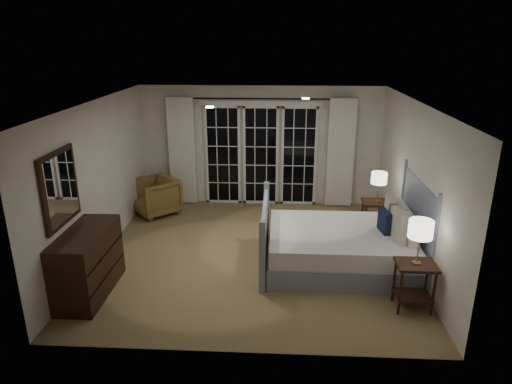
# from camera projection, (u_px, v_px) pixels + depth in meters

# --- Properties ---
(floor) EXTENTS (5.00, 5.00, 0.00)m
(floor) POSITION_uv_depth(u_px,v_px,m) (254.00, 254.00, 7.59)
(floor) COLOR olive
(floor) RESTS_ON ground
(ceiling) EXTENTS (5.00, 5.00, 0.00)m
(ceiling) POSITION_uv_depth(u_px,v_px,m) (254.00, 103.00, 6.78)
(ceiling) COLOR silver
(ceiling) RESTS_ON wall_back
(wall_left) EXTENTS (0.02, 5.00, 2.50)m
(wall_left) POSITION_uv_depth(u_px,v_px,m) (99.00, 180.00, 7.32)
(wall_left) COLOR beige
(wall_left) RESTS_ON floor
(wall_right) EXTENTS (0.02, 5.00, 2.50)m
(wall_right) POSITION_uv_depth(u_px,v_px,m) (415.00, 185.00, 7.06)
(wall_right) COLOR beige
(wall_right) RESTS_ON floor
(wall_back) EXTENTS (5.00, 0.02, 2.50)m
(wall_back) POSITION_uv_depth(u_px,v_px,m) (261.00, 146.00, 9.55)
(wall_back) COLOR beige
(wall_back) RESTS_ON floor
(wall_front) EXTENTS (5.00, 0.02, 2.50)m
(wall_front) POSITION_uv_depth(u_px,v_px,m) (240.00, 254.00, 4.83)
(wall_front) COLOR beige
(wall_front) RESTS_ON floor
(french_doors) EXTENTS (2.50, 0.04, 2.20)m
(french_doors) POSITION_uv_depth(u_px,v_px,m) (261.00, 154.00, 9.56)
(french_doors) COLOR black
(french_doors) RESTS_ON wall_back
(curtain_rod) EXTENTS (3.50, 0.03, 0.03)m
(curtain_rod) POSITION_uv_depth(u_px,v_px,m) (261.00, 99.00, 9.13)
(curtain_rod) COLOR black
(curtain_rod) RESTS_ON wall_back
(curtain_left) EXTENTS (0.55, 0.10, 2.25)m
(curtain_left) POSITION_uv_depth(u_px,v_px,m) (182.00, 151.00, 9.55)
(curtain_left) COLOR white
(curtain_left) RESTS_ON curtain_rod
(curtain_right) EXTENTS (0.55, 0.10, 2.25)m
(curtain_right) POSITION_uv_depth(u_px,v_px,m) (341.00, 153.00, 9.38)
(curtain_right) COLOR white
(curtain_right) RESTS_ON curtain_rod
(downlight_a) EXTENTS (0.12, 0.12, 0.01)m
(downlight_a) POSITION_uv_depth(u_px,v_px,m) (306.00, 99.00, 7.31)
(downlight_a) COLOR white
(downlight_a) RESTS_ON ceiling
(downlight_b) EXTENTS (0.12, 0.12, 0.01)m
(downlight_b) POSITION_uv_depth(u_px,v_px,m) (210.00, 107.00, 6.44)
(downlight_b) COLOR white
(downlight_b) RESTS_ON ceiling
(bed) EXTENTS (2.39, 1.73, 1.40)m
(bed) POSITION_uv_depth(u_px,v_px,m) (343.00, 245.00, 7.12)
(bed) COLOR gray
(bed) RESTS_ON floor
(nightstand_left) EXTENTS (0.51, 0.40, 0.66)m
(nightstand_left) POSITION_uv_depth(u_px,v_px,m) (414.00, 279.00, 5.96)
(nightstand_left) COLOR #311C10
(nightstand_left) RESTS_ON floor
(nightstand_right) EXTENTS (0.51, 0.41, 0.66)m
(nightstand_right) POSITION_uv_depth(u_px,v_px,m) (376.00, 213.00, 8.16)
(nightstand_right) COLOR #311C10
(nightstand_right) RESTS_ON floor
(lamp_left) EXTENTS (0.31, 0.31, 0.60)m
(lamp_left) POSITION_uv_depth(u_px,v_px,m) (421.00, 230.00, 5.73)
(lamp_left) COLOR #A98143
(lamp_left) RESTS_ON nightstand_left
(lamp_right) EXTENTS (0.28, 0.28, 0.54)m
(lamp_right) POSITION_uv_depth(u_px,v_px,m) (379.00, 179.00, 7.95)
(lamp_right) COLOR #A98143
(lamp_right) RESTS_ON nightstand_right
(armchair) EXTENTS (1.14, 1.14, 0.75)m
(armchair) POSITION_uv_depth(u_px,v_px,m) (155.00, 196.00, 9.20)
(armchair) COLOR brown
(armchair) RESTS_ON floor
(dresser) EXTENTS (0.56, 1.32, 0.93)m
(dresser) POSITION_uv_depth(u_px,v_px,m) (88.00, 263.00, 6.31)
(dresser) COLOR #311C10
(dresser) RESTS_ON floor
(mirror) EXTENTS (0.05, 0.85, 1.00)m
(mirror) POSITION_uv_depth(u_px,v_px,m) (60.00, 188.00, 5.97)
(mirror) COLOR #311C10
(mirror) RESTS_ON wall_left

